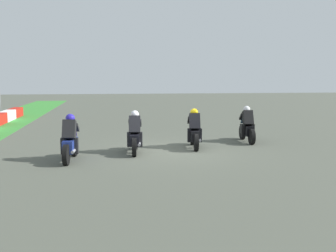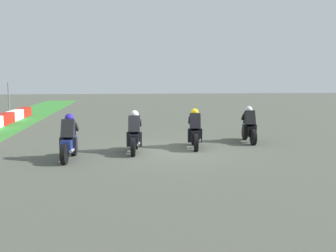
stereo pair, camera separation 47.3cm
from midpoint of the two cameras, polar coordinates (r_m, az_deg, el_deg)
name	(u,v)px [view 2 (the right image)]	position (r m, az deg, el deg)	size (l,w,h in m)	color
ground_plane	(169,151)	(14.03, 1.19, -3.72)	(120.00, 120.00, 0.00)	#4F5247
rider_lane_a	(249,127)	(16.24, 12.91, -0.22)	(2.04, 0.56, 1.51)	black
rider_lane_b	(195,132)	(14.54, 4.98, -0.88)	(2.04, 0.59, 1.51)	black
rider_lane_c	(135,135)	(13.61, -4.06, -1.40)	(2.04, 0.58, 1.51)	black
rider_lane_d	(69,141)	(12.67, -13.59, -2.20)	(2.04, 0.57, 1.51)	black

